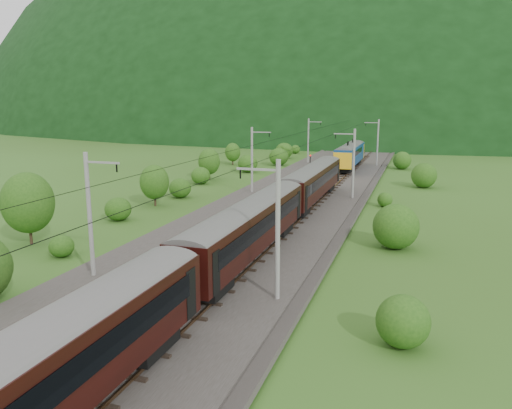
% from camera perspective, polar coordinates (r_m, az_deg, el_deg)
% --- Properties ---
extents(ground, '(600.00, 600.00, 0.00)m').
position_cam_1_polar(ground, '(31.35, -8.70, -9.70)').
color(ground, '#35551A').
rests_on(ground, ground).
extents(railbed, '(14.00, 220.00, 0.30)m').
position_cam_1_polar(railbed, '(39.97, -2.20, -4.60)').
color(railbed, '#38332D').
rests_on(railbed, ground).
extents(track_left, '(2.40, 220.00, 0.27)m').
position_cam_1_polar(track_left, '(40.78, -5.37, -3.99)').
color(track_left, brown).
rests_on(track_left, railbed).
extents(track_right, '(2.40, 220.00, 0.27)m').
position_cam_1_polar(track_right, '(39.16, 1.10, -4.60)').
color(track_right, brown).
rests_on(track_right, railbed).
extents(catenary_left, '(2.54, 192.28, 8.00)m').
position_cam_1_polar(catenary_left, '(61.52, -0.40, 5.31)').
color(catenary_left, gray).
rests_on(catenary_left, railbed).
extents(catenary_right, '(2.54, 192.28, 8.00)m').
position_cam_1_polar(catenary_right, '(58.78, 11.02, 4.79)').
color(catenary_right, gray).
rests_on(catenary_right, railbed).
extents(overhead_wires, '(4.83, 198.00, 0.03)m').
position_cam_1_polar(overhead_wires, '(38.59, -2.28, 5.35)').
color(overhead_wires, black).
rests_on(overhead_wires, ground).
extents(mountain_main, '(504.00, 360.00, 244.00)m').
position_cam_1_polar(mountain_main, '(286.45, 15.80, 9.02)').
color(mountain_main, black).
rests_on(mountain_main, ground).
extents(mountain_ridge, '(336.00, 280.00, 132.00)m').
position_cam_1_polar(mountain_ridge, '(352.37, -4.02, 9.86)').
color(mountain_ridge, black).
rests_on(mountain_ridge, ground).
extents(train, '(2.78, 133.69, 4.82)m').
position_cam_1_polar(train, '(25.19, -8.96, -7.09)').
color(train, black).
rests_on(train, ground).
extents(hazard_post_near, '(0.17, 0.17, 1.63)m').
position_cam_1_polar(hazard_post_near, '(88.70, 9.21, 4.94)').
color(hazard_post_near, red).
rests_on(hazard_post_near, railbed).
extents(hazard_post_far, '(0.17, 0.17, 1.63)m').
position_cam_1_polar(hazard_post_far, '(53.05, 3.41, 0.55)').
color(hazard_post_far, red).
rests_on(hazard_post_far, railbed).
extents(signal, '(0.24, 0.24, 2.21)m').
position_cam_1_polar(signal, '(84.99, 6.22, 5.06)').
color(signal, black).
rests_on(signal, railbed).
extents(vegetation_left, '(12.44, 146.77, 5.90)m').
position_cam_1_polar(vegetation_left, '(52.92, -12.58, 1.51)').
color(vegetation_left, '#235115').
rests_on(vegetation_left, ground).
extents(vegetation_right, '(6.71, 105.50, 3.22)m').
position_cam_1_polar(vegetation_right, '(44.59, 16.66, -1.71)').
color(vegetation_right, '#235115').
rests_on(vegetation_right, ground).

